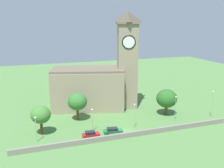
{
  "coord_description": "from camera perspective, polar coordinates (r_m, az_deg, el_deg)",
  "views": [
    {
      "loc": [
        -24.09,
        -58.49,
        27.84
      ],
      "look_at": [
        -0.51,
        8.44,
        10.62
      ],
      "focal_mm": 42.78,
      "sensor_mm": 36.0,
      "label": 1
    }
  ],
  "objects": [
    {
      "name": "ground_plane",
      "position": [
        82.2,
        -1.19,
        -6.16
      ],
      "size": [
        200.0,
        200.0,
        0.0
      ],
      "primitive_type": "plane",
      "color": "#517F42"
    },
    {
      "name": "church",
      "position": [
        85.21,
        -3.16,
        0.57
      ],
      "size": [
        28.85,
        18.09,
        30.36
      ],
      "color": "gray",
      "rests_on": "ground"
    },
    {
      "name": "quay_barrier",
      "position": [
        66.05,
        3.88,
        -10.72
      ],
      "size": [
        55.84,
        0.7,
        1.27
      ],
      "primitive_type": "cube",
      "color": "gray",
      "rests_on": "ground"
    },
    {
      "name": "car_red",
      "position": [
        65.47,
        -4.56,
        -10.73
      ],
      "size": [
        4.22,
        2.25,
        1.72
      ],
      "color": "red",
      "rests_on": "ground"
    },
    {
      "name": "car_green",
      "position": [
        67.36,
        0.22,
        -9.98
      ],
      "size": [
        4.97,
        2.66,
        1.66
      ],
      "color": "#1E6B38",
      "rests_on": "ground"
    },
    {
      "name": "streetlamp_west_end",
      "position": [
        64.4,
        -15.99,
        -8.4
      ],
      "size": [
        0.44,
        0.44,
        6.26
      ],
      "color": "#9EA0A5",
      "rests_on": "ground"
    },
    {
      "name": "streetlamp_west_mid",
      "position": [
        67.38,
        -4.26,
        -6.91
      ],
      "size": [
        0.44,
        0.44,
        6.22
      ],
      "color": "#9EA0A5",
      "rests_on": "ground"
    },
    {
      "name": "streetlamp_central",
      "position": [
        69.71,
        4.81,
        -5.95
      ],
      "size": [
        0.44,
        0.44,
        6.72
      ],
      "color": "#9EA0A5",
      "rests_on": "ground"
    },
    {
      "name": "streetlamp_east_mid",
      "position": [
        75.72,
        13.44,
        -4.37
      ],
      "size": [
        0.44,
        0.44,
        7.42
      ],
      "color": "#9EA0A5",
      "rests_on": "ground"
    },
    {
      "name": "streetlamp_east_end",
      "position": [
        82.42,
        20.7,
        -3.22
      ],
      "size": [
        0.44,
        0.44,
        7.9
      ],
      "color": "#9EA0A5",
      "rests_on": "ground"
    },
    {
      "name": "tree_riverside_west",
      "position": [
        80.5,
        11.61,
        -3.07
      ],
      "size": [
        6.12,
        6.12,
        7.86
      ],
      "color": "brown",
      "rests_on": "ground"
    },
    {
      "name": "tree_by_tower",
      "position": [
        75.15,
        -7.4,
        -3.8
      ],
      "size": [
        5.38,
        5.38,
        7.94
      ],
      "color": "brown",
      "rests_on": "ground"
    },
    {
      "name": "tree_riverside_east",
      "position": [
        67.84,
        -14.99,
        -6.39
      ],
      "size": [
        4.89,
        4.89,
        7.39
      ],
      "color": "brown",
      "rests_on": "ground"
    }
  ]
}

